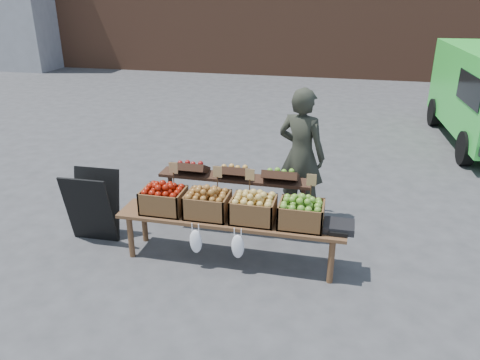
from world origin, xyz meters
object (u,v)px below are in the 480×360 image
(crate_red_apples, at_px, (253,210))
(crate_russet_pears, at_px, (208,205))
(crate_golden_apples, at_px, (164,200))
(chalkboard_sign, at_px, (93,206))
(crate_green_apples, at_px, (301,214))
(vendor, at_px, (301,155))
(back_table, at_px, (235,196))
(display_bench, at_px, (230,239))
(weighing_scale, at_px, (339,226))

(crate_red_apples, bearing_deg, crate_russet_pears, 180.00)
(crate_golden_apples, height_order, crate_russet_pears, same)
(chalkboard_sign, relative_size, crate_russet_pears, 1.89)
(crate_golden_apples, xyz_separation_m, crate_russet_pears, (0.55, 0.00, 0.00))
(chalkboard_sign, height_order, crate_green_apples, chalkboard_sign)
(vendor, xyz_separation_m, back_table, (-0.79, -0.62, -0.42))
(display_bench, bearing_deg, weighing_scale, 0.00)
(back_table, relative_size, crate_red_apples, 4.20)
(crate_golden_apples, distance_m, crate_red_apples, 1.10)
(display_bench, bearing_deg, back_table, 99.72)
(back_table, bearing_deg, chalkboard_sign, -160.22)
(chalkboard_sign, height_order, weighing_scale, chalkboard_sign)
(vendor, xyz_separation_m, crate_russet_pears, (-0.94, -1.34, -0.23))
(chalkboard_sign, distance_m, crate_red_apples, 2.14)
(crate_golden_apples, height_order, crate_red_apples, same)
(display_bench, distance_m, crate_russet_pears, 0.51)
(chalkboard_sign, relative_size, crate_golden_apples, 1.89)
(display_bench, distance_m, crate_green_apples, 0.93)
(weighing_scale, bearing_deg, vendor, 113.57)
(crate_russet_pears, height_order, weighing_scale, crate_russet_pears)
(back_table, relative_size, weighing_scale, 6.18)
(vendor, distance_m, chalkboard_sign, 2.84)
(back_table, xyz_separation_m, crate_green_apples, (0.95, -0.72, 0.19))
(crate_golden_apples, relative_size, crate_russet_pears, 1.00)
(crate_golden_apples, distance_m, crate_green_apples, 1.65)
(chalkboard_sign, relative_size, display_bench, 0.35)
(crate_red_apples, xyz_separation_m, weighing_scale, (0.97, 0.00, -0.10))
(display_bench, relative_size, crate_red_apples, 5.40)
(display_bench, bearing_deg, crate_golden_apples, 180.00)
(back_table, relative_size, crate_russet_pears, 4.20)
(crate_golden_apples, distance_m, crate_russet_pears, 0.55)
(chalkboard_sign, xyz_separation_m, crate_green_apples, (2.68, -0.10, 0.24))
(back_table, height_order, crate_green_apples, back_table)
(crate_russet_pears, bearing_deg, display_bench, 0.00)
(chalkboard_sign, distance_m, crate_green_apples, 2.69)
(vendor, xyz_separation_m, crate_green_apples, (0.16, -1.34, -0.23))
(chalkboard_sign, distance_m, back_table, 1.84)
(vendor, relative_size, display_bench, 0.70)
(vendor, height_order, crate_red_apples, vendor)
(vendor, relative_size, crate_golden_apples, 3.76)
(vendor, distance_m, crate_golden_apples, 2.02)
(chalkboard_sign, xyz_separation_m, display_bench, (1.85, -0.10, -0.19))
(vendor, height_order, display_bench, vendor)
(crate_red_apples, bearing_deg, vendor, 73.80)
(chalkboard_sign, height_order, display_bench, chalkboard_sign)
(vendor, bearing_deg, display_bench, 83.32)
(crate_golden_apples, xyz_separation_m, crate_green_apples, (1.65, 0.00, 0.00))
(weighing_scale, bearing_deg, display_bench, 180.00)
(back_table, height_order, crate_russet_pears, back_table)
(crate_russet_pears, xyz_separation_m, crate_red_apples, (0.55, 0.00, 0.00))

